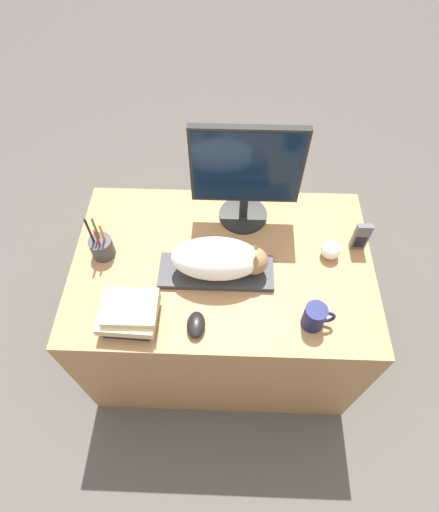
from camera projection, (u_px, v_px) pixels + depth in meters
name	position (u px, v px, depth m)	size (l,w,h in m)	color
ground_plane	(219.00, 411.00, 1.97)	(12.00, 12.00, 0.00)	#4C4742
desk	(222.00, 305.00, 1.89)	(1.20, 0.78, 0.74)	#9E7047
keyboard	(216.00, 272.00, 1.55)	(0.44, 0.16, 0.02)	#2D2D33
cat	(221.00, 259.00, 1.47)	(0.36, 0.17, 0.16)	white
monitor	(246.00, 172.00, 1.52)	(0.43, 0.21, 0.46)	black
computer_mouse	(196.00, 325.00, 1.41)	(0.07, 0.10, 0.04)	black
coffee_mug	(315.00, 317.00, 1.39)	(0.11, 0.08, 0.11)	#141947
pen_cup	(102.00, 247.00, 1.57)	(0.09, 0.09, 0.22)	#38383D
baseball	(331.00, 250.00, 1.58)	(0.08, 0.08, 0.08)	silver
phone	(361.00, 237.00, 1.58)	(0.06, 0.02, 0.14)	#4C4C51
book_stack	(129.00, 313.00, 1.40)	(0.21, 0.18, 0.09)	black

